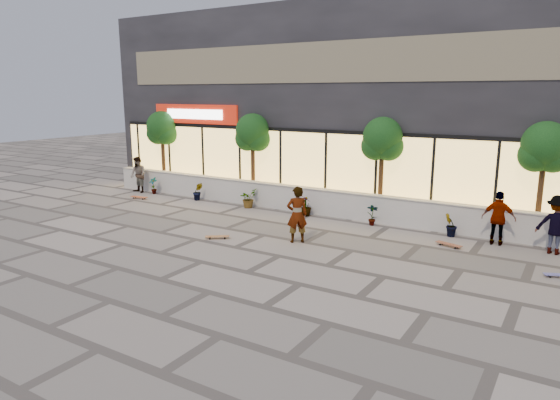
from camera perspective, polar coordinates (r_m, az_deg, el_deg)
The scene contains 21 objects.
ground at distance 14.74m, azimuth -8.97°, elevation -7.00°, with size 80.00×80.00×0.00m, color #9E9389.
planter_wall at distance 20.21m, azimuth 3.97°, elevation -0.08°, with size 22.00×0.42×1.04m.
retail_building at distance 24.75m, azimuth 10.13°, elevation 10.70°, with size 24.00×9.17×8.50m.
shrub_a at distance 24.87m, azimuth -14.26°, elevation 1.60°, with size 0.43×0.29×0.81m, color #123B16.
shrub_b at distance 22.96m, azimuth -9.38°, elevation 0.96°, with size 0.45×0.36×0.81m, color #123B16.
shrub_c at distance 21.26m, azimuth -3.66°, elevation 0.21°, with size 0.73×0.63×0.81m, color #123B16.
shrub_d at distance 19.80m, azimuth 2.96°, elevation -0.68°, with size 0.45×0.45×0.81m, color #123B16.
shrub_e at distance 18.66m, azimuth 10.52°, elevation -1.67°, with size 0.43×0.29×0.81m, color #123B16.
shrub_f at distance 17.88m, azimuth 18.91°, elevation -2.73°, with size 0.45×0.36×0.81m, color #123B16.
tree_west at distance 25.77m, azimuth -13.34°, elevation 7.80°, with size 1.60×1.50×3.92m.
tree_midwest at distance 22.24m, azimuth -3.15°, elevation 7.46°, with size 1.60×1.50×3.92m.
tree_mideast at distance 19.46m, azimuth 11.62°, elevation 6.57°, with size 1.60×1.50×3.92m.
tree_east at distance 18.32m, azimuth 28.02°, elevation 5.06°, with size 1.60×1.50×3.92m.
skater_center at distance 16.18m, azimuth 1.96°, elevation -1.68°, with size 0.68×0.45×1.86m, color silver.
skater_left at distance 25.31m, azimuth -15.91°, elevation 2.78°, with size 0.85×0.67×1.76m, color tan.
skater_right_near at distance 17.38m, azimuth 23.71°, elevation -1.93°, with size 1.03×0.43×1.75m, color silver.
skater_right_far at distance 17.19m, azimuth 29.05°, elevation -2.51°, with size 1.17×0.67×1.81m, color maroon.
skateboard_center at distance 16.89m, azimuth -7.18°, elevation -4.16°, with size 0.77×0.64×0.10m.
skateboard_left at distance 23.92m, azimuth -15.81°, elevation 0.33°, with size 0.88×0.33×0.10m.
skateboard_right_near at distance 16.80m, azimuth 18.74°, elevation -4.81°, with size 0.87×0.45×0.10m.
skateboard_right_far at distance 15.27m, azimuth 29.23°, elevation -7.47°, with size 0.75×0.47×0.09m.
Camera 1 is at (9.16, -10.50, 4.80)m, focal length 32.00 mm.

